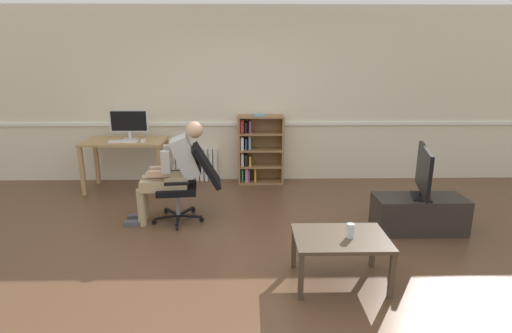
% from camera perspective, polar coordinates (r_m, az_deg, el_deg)
% --- Properties ---
extents(ground_plane, '(18.00, 18.00, 0.00)m').
position_cam_1_polar(ground_plane, '(4.23, -1.84, -12.31)').
color(ground_plane, brown).
extents(back_wall, '(12.00, 0.13, 2.70)m').
position_cam_1_polar(back_wall, '(6.42, -1.69, 9.90)').
color(back_wall, beige).
rests_on(back_wall, ground_plane).
extents(computer_desk, '(1.19, 0.65, 0.76)m').
position_cam_1_polar(computer_desk, '(6.31, -18.03, 2.59)').
color(computer_desk, tan).
rests_on(computer_desk, ground_plane).
extents(imac_monitor, '(0.57, 0.14, 0.44)m').
position_cam_1_polar(imac_monitor, '(6.30, -17.55, 6.00)').
color(imac_monitor, silver).
rests_on(imac_monitor, computer_desk).
extents(keyboard, '(0.41, 0.12, 0.02)m').
position_cam_1_polar(keyboard, '(6.15, -18.26, 3.39)').
color(keyboard, white).
rests_on(keyboard, computer_desk).
extents(computer_mouse, '(0.06, 0.10, 0.03)m').
position_cam_1_polar(computer_mouse, '(6.09, -15.67, 3.54)').
color(computer_mouse, white).
rests_on(computer_mouse, computer_desk).
extents(bookshelf, '(0.71, 0.29, 1.10)m').
position_cam_1_polar(bookshelf, '(6.35, 0.20, 2.37)').
color(bookshelf, olive).
rests_on(bookshelf, ground_plane).
extents(radiator, '(0.73, 0.08, 0.53)m').
position_cam_1_polar(radiator, '(6.57, -8.69, 0.24)').
color(radiator, white).
rests_on(radiator, ground_plane).
extents(office_chair, '(0.86, 0.62, 0.95)m').
position_cam_1_polar(office_chair, '(4.94, -9.27, -1.87)').
color(office_chair, black).
rests_on(office_chair, ground_plane).
extents(person_seated, '(0.98, 0.42, 1.23)m').
position_cam_1_polar(person_seated, '(4.91, -11.68, -0.42)').
color(person_seated, tan).
rests_on(person_seated, ground_plane).
extents(tv_stand, '(1.02, 0.43, 0.41)m').
position_cam_1_polar(tv_stand, '(5.03, 22.05, -6.25)').
color(tv_stand, '#2D2823').
rests_on(tv_stand, ground_plane).
extents(tv_screen, '(0.28, 0.80, 0.57)m').
position_cam_1_polar(tv_screen, '(4.88, 22.66, -0.72)').
color(tv_screen, black).
rests_on(tv_screen, tv_stand).
extents(coffee_table, '(0.82, 0.59, 0.44)m').
position_cam_1_polar(coffee_table, '(3.68, 11.89, -10.43)').
color(coffee_table, '#4C3D2D').
rests_on(coffee_table, ground_plane).
extents(drinking_glass, '(0.07, 0.07, 0.13)m').
position_cam_1_polar(drinking_glass, '(3.62, 13.21, -8.84)').
color(drinking_glass, silver).
rests_on(drinking_glass, coffee_table).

